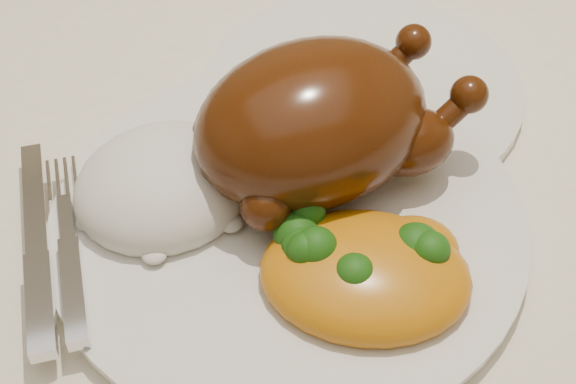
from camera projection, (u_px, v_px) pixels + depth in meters
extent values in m
cube|color=brown|center=(211.00, 170.00, 0.58)|extent=(1.60, 0.90, 0.04)
cube|color=beige|center=(208.00, 145.00, 0.56)|extent=(1.72, 1.02, 0.01)
cylinder|color=silver|center=(288.00, 221.00, 0.50)|extent=(0.31, 0.31, 0.01)
cylinder|color=silver|center=(362.00, 87.00, 0.59)|extent=(0.24, 0.24, 0.01)
ellipsoid|color=#482007|center=(312.00, 123.00, 0.48)|extent=(0.17, 0.14, 0.10)
ellipsoid|color=#482007|center=(297.00, 105.00, 0.46)|extent=(0.08, 0.07, 0.04)
ellipsoid|color=#482007|center=(409.00, 142.00, 0.49)|extent=(0.06, 0.04, 0.04)
sphere|color=#482007|center=(469.00, 95.00, 0.49)|extent=(0.02, 0.02, 0.02)
ellipsoid|color=#482007|center=(358.00, 86.00, 0.53)|extent=(0.06, 0.04, 0.04)
sphere|color=#482007|center=(414.00, 42.00, 0.52)|extent=(0.02, 0.02, 0.02)
sphere|color=#482007|center=(266.00, 206.00, 0.46)|extent=(0.03, 0.03, 0.03)
sphere|color=#482007|center=(216.00, 133.00, 0.50)|extent=(0.03, 0.03, 0.03)
ellipsoid|color=white|center=(164.00, 187.00, 0.49)|extent=(0.13, 0.13, 0.06)
ellipsoid|color=orange|center=(365.00, 275.00, 0.45)|extent=(0.15, 0.13, 0.04)
ellipsoid|color=orange|center=(412.00, 251.00, 0.46)|extent=(0.05, 0.05, 0.03)
ellipsoid|color=#0D3909|center=(305.00, 251.00, 0.44)|extent=(0.02, 0.02, 0.02)
ellipsoid|color=#0D3909|center=(393.00, 243.00, 0.46)|extent=(0.02, 0.02, 0.02)
ellipsoid|color=#0D3909|center=(323.00, 291.00, 0.44)|extent=(0.03, 0.03, 0.03)
ellipsoid|color=#0D3909|center=(307.00, 212.00, 0.46)|extent=(0.02, 0.02, 0.02)
ellipsoid|color=#0D3909|center=(303.00, 245.00, 0.45)|extent=(0.03, 0.03, 0.02)
ellipsoid|color=#0D3909|center=(416.00, 250.00, 0.46)|extent=(0.03, 0.03, 0.03)
ellipsoid|color=#0D3909|center=(355.00, 272.00, 0.43)|extent=(0.02, 0.02, 0.02)
ellipsoid|color=#0D3909|center=(305.00, 251.00, 0.45)|extent=(0.03, 0.03, 0.02)
ellipsoid|color=#0D3909|center=(316.00, 249.00, 0.45)|extent=(0.03, 0.03, 0.03)
ellipsoid|color=#0D3909|center=(297.00, 234.00, 0.46)|extent=(0.03, 0.03, 0.03)
ellipsoid|color=#0D3909|center=(431.00, 249.00, 0.44)|extent=(0.02, 0.02, 0.02)
cube|color=silver|center=(34.00, 206.00, 0.49)|extent=(0.01, 0.11, 0.00)
cube|color=silver|center=(41.00, 305.00, 0.44)|extent=(0.02, 0.07, 0.01)
cube|color=silver|center=(73.00, 291.00, 0.45)|extent=(0.01, 0.07, 0.01)
cube|color=silver|center=(64.00, 199.00, 0.50)|extent=(0.01, 0.08, 0.00)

